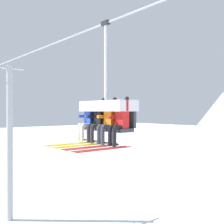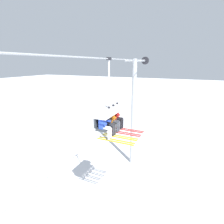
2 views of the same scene
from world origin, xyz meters
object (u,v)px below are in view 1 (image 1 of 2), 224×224
(lift_tower_near, at_px, (9,139))
(chairlift_chair, at_px, (108,110))
(skier_orange, at_px, (107,121))
(skier_blue, at_px, (87,121))
(skier_red, at_px, (119,122))
(skier_black, at_px, (97,121))

(lift_tower_near, xyz_separation_m, chairlift_chair, (9.98, -0.71, 1.63))
(skier_orange, bearing_deg, chairlift_chair, 139.13)
(lift_tower_near, height_order, skier_orange, lift_tower_near)
(skier_blue, xyz_separation_m, skier_red, (1.46, 0.01, 0.02))
(skier_blue, bearing_deg, skier_orange, 0.40)
(chairlift_chair, relative_size, skier_black, 2.01)
(chairlift_chair, xyz_separation_m, skier_red, (0.73, -0.21, -0.30))
(skier_blue, height_order, skier_orange, skier_orange)
(skier_blue, distance_m, skier_red, 1.46)
(lift_tower_near, xyz_separation_m, skier_black, (9.74, -0.92, 1.33))
(skier_orange, height_order, skier_red, same)
(chairlift_chair, height_order, skier_black, chairlift_chair)
(skier_red, bearing_deg, skier_blue, -179.73)
(lift_tower_near, relative_size, chairlift_chair, 2.66)
(chairlift_chair, distance_m, skier_blue, 0.83)
(lift_tower_near, relative_size, skier_orange, 5.35)
(skier_black, height_order, skier_red, same)
(chairlift_chair, distance_m, skier_red, 0.82)
(skier_orange, bearing_deg, skier_blue, -179.60)
(lift_tower_near, relative_size, skier_black, 5.35)
(skier_blue, bearing_deg, lift_tower_near, 174.25)
(lift_tower_near, distance_m, skier_black, 9.88)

